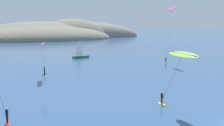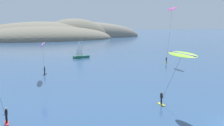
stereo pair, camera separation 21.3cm
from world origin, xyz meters
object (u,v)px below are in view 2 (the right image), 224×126
(kitesurfer_magenta, at_px, (172,14))
(kitesurfer_lime, at_px, (180,58))
(sailboat_near, at_px, (82,56))
(kitesurfer_purple, at_px, (43,47))

(kitesurfer_magenta, bearing_deg, kitesurfer_lime, -124.40)
(sailboat_near, distance_m, kitesurfer_lime, 53.86)
(kitesurfer_lime, bearing_deg, kitesurfer_purple, 110.78)
(kitesurfer_purple, bearing_deg, kitesurfer_magenta, 8.34)
(kitesurfer_purple, distance_m, kitesurfer_magenta, 32.83)
(kitesurfer_lime, bearing_deg, sailboat_near, 83.66)
(kitesurfer_lime, bearing_deg, kitesurfer_magenta, 55.60)
(kitesurfer_lime, distance_m, kitesurfer_magenta, 38.73)
(sailboat_near, height_order, kitesurfer_lime, kitesurfer_lime)
(kitesurfer_lime, xyz_separation_m, kitesurfer_purple, (-10.21, 26.90, -0.56))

